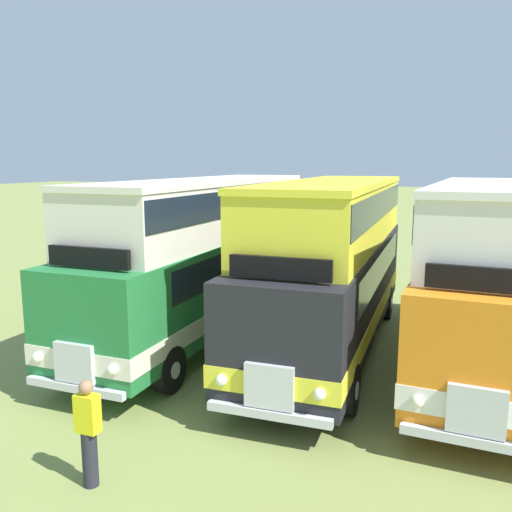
{
  "coord_description": "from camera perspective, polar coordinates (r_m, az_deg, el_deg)",
  "views": [
    {
      "loc": [
        -0.66,
        -13.74,
        4.97
      ],
      "look_at": [
        -6.28,
        0.95,
        2.2
      ],
      "focal_mm": 37.61,
      "sensor_mm": 36.0,
      "label": 1
    }
  ],
  "objects": [
    {
      "name": "marshal_person",
      "position": [
        9.01,
        -17.39,
        -17.45
      ],
      "size": [
        0.36,
        0.24,
        1.73
      ],
      "color": "#23232D",
      "rests_on": "ground"
    },
    {
      "name": "rope_fence_line",
      "position": [
        25.64,
        22.12,
        -0.42
      ],
      "size": [
        21.08,
        0.08,
        1.05
      ],
      "color": "#8C704C",
      "rests_on": "ground"
    },
    {
      "name": "bus_third_in_row",
      "position": [
        13.77,
        23.36,
        -1.33
      ],
      "size": [
        3.0,
        9.8,
        4.49
      ],
      "color": "orange",
      "rests_on": "ground"
    },
    {
      "name": "bus_second_in_row",
      "position": [
        14.29,
        8.13,
        -0.2
      ],
      "size": [
        2.84,
        10.74,
        4.49
      ],
      "color": "black",
      "rests_on": "ground"
    },
    {
      "name": "ground_plane",
      "position": [
        14.62,
        22.64,
        -10.69
      ],
      "size": [
        200.0,
        200.0,
        0.0
      ],
      "primitive_type": "plane",
      "color": "olive"
    },
    {
      "name": "bus_first_in_row",
      "position": [
        15.55,
        -5.42,
        0.7
      ],
      "size": [
        2.66,
        11.35,
        4.49
      ],
      "color": "#237538",
      "rests_on": "ground"
    }
  ]
}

